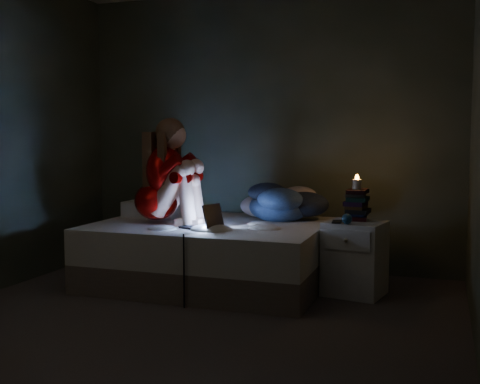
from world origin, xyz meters
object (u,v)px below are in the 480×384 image
at_px(phone, 339,222).
at_px(laptop, 201,215).
at_px(nightstand, 355,258).
at_px(woman, 156,171).
at_px(candle, 357,184).
at_px(bed, 210,253).

bearing_deg(phone, laptop, 176.65).
distance_m(nightstand, phone, 0.34).
bearing_deg(phone, woman, 167.27).
bearing_deg(laptop, nightstand, 34.90).
height_order(laptop, phone, laptop).
bearing_deg(candle, woman, -169.32).
relative_size(candle, phone, 0.57).
distance_m(candle, phone, 0.37).
bearing_deg(candle, phone, -115.42).
bearing_deg(nightstand, candle, 105.56).
distance_m(bed, woman, 0.83).
distance_m(laptop, candle, 1.26).
height_order(bed, candle, candle).
bearing_deg(candle, laptop, -158.55).
distance_m(woman, nightstand, 1.77).
bearing_deg(laptop, bed, 116.14).
distance_m(bed, candle, 1.35).
relative_size(woman, candle, 11.04).
bearing_deg(woman, bed, 22.02).
xyz_separation_m(nightstand, phone, (-0.11, -0.12, 0.30)).
height_order(bed, laptop, laptop).
bearing_deg(laptop, candle, 39.32).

